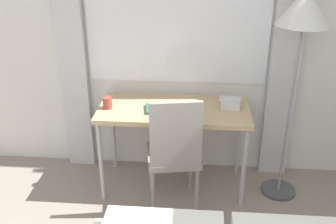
% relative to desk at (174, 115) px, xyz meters
% --- Properties ---
extents(wall_back_with_window, '(4.81, 0.13, 2.70)m').
position_rel_desk_xyz_m(wall_back_with_window, '(-0.12, 0.36, 0.67)').
color(wall_back_with_window, silver).
rests_on(wall_back_with_window, ground_plane).
extents(desk, '(1.22, 0.56, 0.75)m').
position_rel_desk_xyz_m(desk, '(0.00, 0.00, 0.00)').
color(desk, tan).
rests_on(desk, ground_plane).
extents(desk_chair, '(0.46, 0.46, 0.98)m').
position_rel_desk_xyz_m(desk_chair, '(0.02, -0.31, -0.14)').
color(desk_chair, gray).
rests_on(desk_chair, ground_plane).
extents(standing_lamp, '(0.38, 0.38, 1.71)m').
position_rel_desk_xyz_m(standing_lamp, '(0.91, -0.03, 0.78)').
color(standing_lamp, '#4C4C51').
rests_on(standing_lamp, ground_plane).
extents(telephone, '(0.17, 0.15, 0.09)m').
position_rel_desk_xyz_m(telephone, '(0.45, 0.05, 0.10)').
color(telephone, silver).
rests_on(telephone, desk).
extents(book, '(0.28, 0.22, 0.02)m').
position_rel_desk_xyz_m(book, '(-0.09, -0.04, 0.08)').
color(book, '#33664C').
rests_on(book, desk).
extents(mug, '(0.07, 0.07, 0.09)m').
position_rel_desk_xyz_m(mug, '(-0.53, -0.05, 0.11)').
color(mug, '#993F33').
rests_on(mug, desk).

